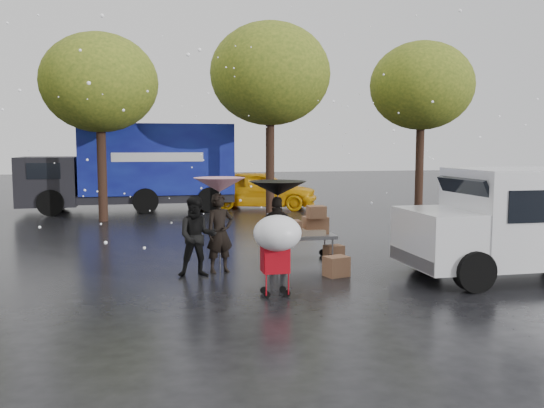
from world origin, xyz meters
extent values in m
plane|color=black|center=(0.00, 0.00, 0.00)|extent=(90.00, 90.00, 0.00)
imported|color=black|center=(-0.48, 1.01, 0.83)|extent=(0.70, 0.57, 1.66)
imported|color=black|center=(-0.98, 0.71, 0.82)|extent=(0.83, 0.66, 1.64)
imported|color=black|center=(0.71, 0.78, 0.80)|extent=(1.01, 0.73, 1.60)
cylinder|color=#4C4C4C|center=(-0.48, 1.01, 0.92)|extent=(0.02, 0.02, 1.85)
cone|color=#C95269|center=(-0.48, 1.01, 1.85)|extent=(1.07, 1.07, 0.30)
sphere|color=#4C4C4C|center=(-0.48, 1.01, 1.88)|extent=(0.06, 0.06, 0.06)
cylinder|color=#4C4C4C|center=(0.71, 0.78, 0.88)|extent=(0.02, 0.02, 1.77)
cone|color=black|center=(0.71, 0.78, 1.77)|extent=(1.20, 1.20, 0.30)
sphere|color=#4C4C4C|center=(0.71, 0.78, 1.80)|extent=(0.06, 0.06, 0.06)
cube|color=slate|center=(1.55, 1.94, 0.55)|extent=(1.50, 0.80, 0.08)
cylinder|color=slate|center=(0.80, 1.94, 0.80)|extent=(0.04, 0.04, 0.60)
cube|color=brown|center=(1.90, 2.04, 0.79)|extent=(0.55, 0.45, 0.40)
cube|color=brown|center=(1.25, 1.84, 0.77)|extent=(0.45, 0.40, 0.35)
cube|color=brown|center=(1.85, 1.79, 1.13)|extent=(0.40, 0.35, 0.28)
cube|color=tan|center=(1.60, 1.94, 0.65)|extent=(0.90, 0.55, 0.12)
cylinder|color=black|center=(0.95, 1.62, 0.08)|extent=(0.16, 0.05, 0.16)
cylinder|color=black|center=(0.95, 2.26, 0.08)|extent=(0.16, 0.05, 0.16)
cylinder|color=black|center=(2.15, 1.62, 0.08)|extent=(0.16, 0.05, 0.16)
cylinder|color=black|center=(2.15, 2.26, 0.08)|extent=(0.16, 0.05, 0.16)
cube|color=#AF0A15|center=(0.25, -1.07, 0.65)|extent=(0.47, 0.41, 0.45)
cylinder|color=#AF0A15|center=(0.25, -1.26, 1.02)|extent=(0.42, 0.02, 0.02)
cylinder|color=#4C4C4C|center=(0.25, -1.26, 0.95)|extent=(0.02, 0.02, 0.60)
ellipsoid|color=white|center=(0.25, -1.26, 1.15)|extent=(0.84, 0.84, 0.63)
cylinder|color=black|center=(0.07, -1.23, 0.06)|extent=(0.12, 0.04, 0.12)
cylinder|color=black|center=(0.07, -0.91, 0.06)|extent=(0.12, 0.04, 0.12)
cylinder|color=black|center=(0.43, -1.23, 0.06)|extent=(0.12, 0.04, 0.12)
cylinder|color=black|center=(0.43, -0.91, 0.06)|extent=(0.12, 0.04, 0.12)
cube|color=silver|center=(3.64, -0.66, 0.85)|extent=(1.20, 1.95, 1.10)
cube|color=black|center=(4.19, -0.66, 1.70)|extent=(0.37, 1.70, 0.67)
cube|color=slate|center=(3.09, -0.66, 0.45)|extent=(0.12, 1.90, 0.25)
cylinder|color=black|center=(3.84, -1.61, 0.38)|extent=(0.76, 0.28, 0.76)
cylinder|color=black|center=(3.84, 0.29, 0.38)|extent=(0.76, 0.28, 0.76)
cube|color=#0D0C66|center=(-1.55, 13.10, 2.10)|extent=(6.00, 2.50, 2.80)
cube|color=black|center=(-5.75, 13.10, 1.25)|extent=(2.20, 2.40, 1.90)
cube|color=black|center=(-2.55, 13.10, 0.55)|extent=(8.00, 2.30, 0.35)
cube|color=silver|center=(-1.55, 11.84, 2.20)|extent=(3.50, 0.03, 0.35)
cylinder|color=black|center=(-5.55, 11.95, 0.50)|extent=(1.00, 0.30, 1.00)
cylinder|color=black|center=(-5.55, 14.25, 0.50)|extent=(1.00, 0.30, 1.00)
cylinder|color=black|center=(0.45, 11.95, 0.50)|extent=(1.00, 0.30, 1.00)
cylinder|color=black|center=(0.45, 14.25, 0.50)|extent=(1.00, 0.30, 1.00)
cube|color=brown|center=(1.79, 0.12, 0.21)|extent=(0.54, 0.48, 0.41)
cube|color=brown|center=(2.30, 1.82, 0.16)|extent=(0.48, 0.41, 0.33)
imported|color=#FFB70D|center=(2.65, 12.78, 0.81)|extent=(5.12, 3.43, 1.62)
cylinder|color=black|center=(-3.50, 10.00, 2.24)|extent=(0.32, 0.32, 4.48)
ellipsoid|color=#3A5117|center=(-3.50, 10.00, 4.80)|extent=(4.00, 4.00, 3.40)
cylinder|color=black|center=(2.50, 10.00, 2.45)|extent=(0.32, 0.32, 4.90)
ellipsoid|color=#3A5117|center=(2.50, 10.00, 5.25)|extent=(4.40, 4.40, 3.74)
cylinder|color=black|center=(8.50, 10.00, 2.31)|extent=(0.32, 0.32, 4.62)
ellipsoid|color=#3A5117|center=(8.50, 10.00, 4.95)|extent=(4.00, 4.00, 3.40)
camera|label=1|loc=(-1.92, -10.88, 2.67)|focal=38.00mm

